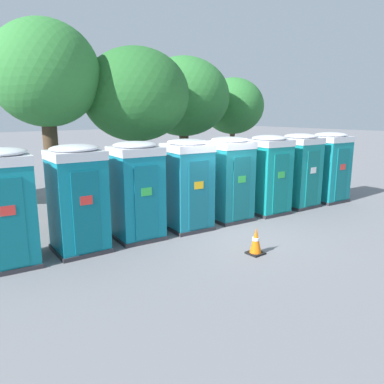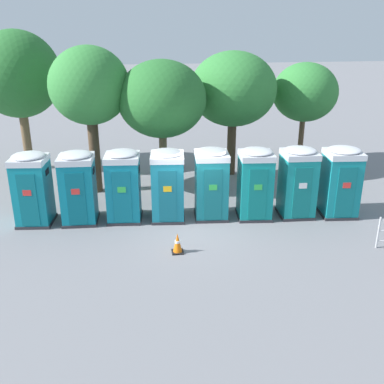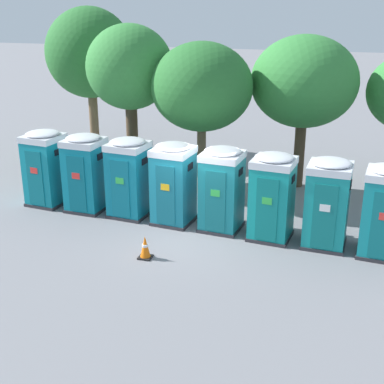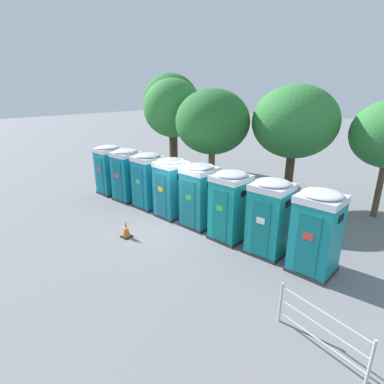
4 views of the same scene
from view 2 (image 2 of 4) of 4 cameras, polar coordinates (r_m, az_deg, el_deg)
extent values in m
plane|color=slate|center=(15.76, -0.18, -4.05)|extent=(120.00, 120.00, 0.00)
cube|color=#2D2D33|center=(16.76, -19.08, -3.52)|extent=(1.29, 1.31, 0.10)
cube|color=teal|center=(16.35, -19.54, -0.01)|extent=(1.23, 1.25, 2.10)
cube|color=#0D6774|center=(15.86, -20.09, -1.02)|extent=(0.61, 0.09, 1.85)
cube|color=red|center=(15.75, -20.24, -0.12)|extent=(0.28, 0.04, 0.20)
cube|color=black|center=(15.95, -17.91, 2.48)|extent=(0.06, 0.36, 0.20)
cube|color=silver|center=(16.00, -20.04, 3.84)|extent=(1.26, 1.29, 0.20)
ellipsoid|color=silver|center=(15.96, -20.10, 4.35)|extent=(1.20, 1.23, 0.18)
cube|color=#2D2D33|center=(16.42, -13.87, -3.45)|extent=(1.24, 1.25, 0.10)
cube|color=#0D7E94|center=(16.01, -14.21, 0.14)|extent=(1.18, 1.19, 2.10)
cube|color=#0A6274|center=(15.49, -14.49, -0.90)|extent=(0.62, 0.06, 1.85)
cube|color=red|center=(15.38, -14.59, 0.03)|extent=(0.28, 0.02, 0.20)
cube|color=black|center=(15.68, -12.37, 2.72)|extent=(0.04, 0.36, 0.20)
cube|color=silver|center=(15.64, -14.59, 4.07)|extent=(1.22, 1.23, 0.20)
ellipsoid|color=silver|center=(15.60, -14.64, 4.60)|extent=(1.16, 1.17, 0.18)
cube|color=#2D2D33|center=(16.28, -8.47, -3.25)|extent=(1.29, 1.30, 0.10)
cube|color=#10819A|center=(15.87, -8.68, 0.37)|extent=(1.23, 1.24, 2.10)
cube|color=#0C6478|center=(15.35, -8.86, -0.66)|extent=(0.62, 0.09, 1.85)
cube|color=green|center=(15.24, -8.93, 0.27)|extent=(0.28, 0.03, 0.20)
cube|color=black|center=(15.57, -6.72, 2.94)|extent=(0.06, 0.36, 0.20)
cube|color=silver|center=(15.50, -8.91, 4.35)|extent=(1.27, 1.28, 0.20)
ellipsoid|color=silver|center=(15.46, -8.94, 4.88)|extent=(1.20, 1.21, 0.18)
cube|color=#2D2D33|center=(16.19, -3.02, -3.18)|extent=(1.28, 1.31, 0.10)
cube|color=teal|center=(15.77, -3.10, 0.47)|extent=(1.22, 1.25, 2.10)
cube|color=#126174|center=(15.26, -3.11, -0.57)|extent=(0.61, 0.09, 1.85)
cube|color=yellow|center=(15.14, -3.14, 0.37)|extent=(0.28, 0.04, 0.20)
cube|color=black|center=(15.53, -1.06, 3.04)|extent=(0.06, 0.36, 0.20)
cube|color=silver|center=(15.41, -3.18, 4.47)|extent=(1.25, 1.28, 0.20)
ellipsoid|color=silver|center=(15.36, -3.19, 5.01)|extent=(1.19, 1.22, 0.18)
cube|color=#2D2D33|center=(16.32, 2.41, -2.96)|extent=(1.27, 1.29, 0.10)
cube|color=teal|center=(15.91, 2.47, 0.66)|extent=(1.21, 1.23, 2.10)
cube|color=#12646C|center=(15.39, 2.67, -0.36)|extent=(0.61, 0.08, 1.85)
cube|color=green|center=(15.28, 2.70, 0.57)|extent=(0.28, 0.03, 0.20)
cube|color=black|center=(15.73, 4.58, 3.21)|extent=(0.05, 0.36, 0.20)
cube|color=silver|center=(15.54, 2.53, 4.64)|extent=(1.25, 1.27, 0.20)
ellipsoid|color=silver|center=(15.50, 2.54, 5.17)|extent=(1.19, 1.21, 0.18)
cube|color=#2D2D33|center=(16.48, 7.79, -2.91)|extent=(1.29, 1.30, 0.10)
cube|color=#118D8B|center=(16.06, 7.98, 0.68)|extent=(1.23, 1.24, 2.10)
cube|color=#0D6E6C|center=(15.55, 8.35, -0.34)|extent=(0.62, 0.09, 1.85)
cube|color=green|center=(15.44, 8.41, 0.59)|extent=(0.28, 0.03, 0.20)
cube|color=black|center=(15.94, 10.14, 3.18)|extent=(0.06, 0.36, 0.20)
cube|color=silver|center=(15.70, 8.19, 4.61)|extent=(1.26, 1.28, 0.20)
ellipsoid|color=silver|center=(15.66, 8.22, 5.14)|extent=(1.20, 1.22, 0.18)
cube|color=#2D2D33|center=(16.89, 12.91, -2.66)|extent=(1.25, 1.26, 0.10)
cube|color=teal|center=(16.48, 13.21, 0.84)|extent=(1.19, 1.20, 2.10)
cube|color=#0F6D6D|center=(15.99, 13.82, -0.14)|extent=(0.63, 0.06, 1.85)
cube|color=white|center=(15.88, 13.93, 0.77)|extent=(0.28, 0.02, 0.20)
cube|color=black|center=(16.44, 15.35, 3.30)|extent=(0.04, 0.36, 0.20)
cube|color=silver|center=(16.13, 13.55, 4.68)|extent=(1.23, 1.23, 0.20)
ellipsoid|color=silver|center=(16.09, 13.60, 5.19)|extent=(1.17, 1.17, 0.18)
cube|color=#2D2D33|center=(17.33, 17.86, -2.54)|extent=(1.33, 1.30, 0.10)
cube|color=teal|center=(16.94, 18.28, 0.87)|extent=(1.26, 1.24, 2.10)
cube|color=#0E676D|center=(16.46, 18.94, -0.08)|extent=(0.64, 0.09, 1.85)
cube|color=red|center=(16.35, 19.08, 0.80)|extent=(0.28, 0.03, 0.20)
cube|color=black|center=(16.94, 20.44, 3.23)|extent=(0.06, 0.36, 0.20)
cube|color=silver|center=(16.60, 18.73, 4.60)|extent=(1.30, 1.28, 0.20)
ellipsoid|color=silver|center=(16.56, 18.79, 5.10)|extent=(1.24, 1.22, 0.18)
cylinder|color=#4C3826|center=(20.50, 5.04, 6.31)|extent=(0.39, 0.39, 2.99)
ellipsoid|color=#337F38|center=(20.03, 5.26, 12.90)|extent=(3.76, 3.76, 3.22)
cylinder|color=#4C3826|center=(18.60, -12.28, 5.19)|extent=(0.43, 0.43, 3.50)
ellipsoid|color=#337F38|center=(18.09, -12.92, 13.05)|extent=(3.09, 3.09, 3.00)
cylinder|color=brown|center=(22.53, -20.34, 6.90)|extent=(0.40, 0.40, 3.35)
ellipsoid|color=#286B2D|center=(22.08, -21.26, 13.76)|extent=(3.78, 3.78, 3.85)
cylinder|color=brown|center=(22.33, 13.68, 6.77)|extent=(0.25, 0.25, 2.79)
ellipsoid|color=#337F38|center=(21.92, 14.16, 12.19)|extent=(3.01, 3.01, 2.70)
cylinder|color=brown|center=(18.37, -3.67, 4.57)|extent=(0.31, 0.31, 2.98)
ellipsoid|color=#286B2D|center=(17.85, -3.85, 11.71)|extent=(3.47, 3.47, 3.01)
cube|color=black|center=(13.92, -1.83, -7.59)|extent=(0.36, 0.36, 0.04)
cone|color=orange|center=(13.77, -1.85, -6.42)|extent=(0.28, 0.28, 0.60)
cylinder|color=white|center=(13.76, -1.85, -6.31)|extent=(0.17, 0.17, 0.07)
cylinder|color=#B7B7BC|center=(15.10, 22.58, -4.78)|extent=(0.06, 0.06, 1.05)
camera|label=1|loc=(8.91, -41.42, -7.28)|focal=35.00mm
camera|label=3|loc=(6.25, 81.66, 2.60)|focal=50.00mm
camera|label=4|loc=(11.20, 50.00, 5.62)|focal=28.00mm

